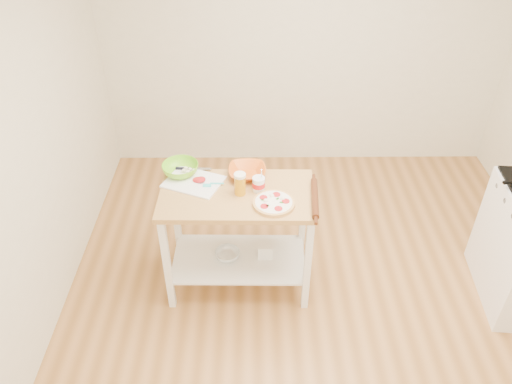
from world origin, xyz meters
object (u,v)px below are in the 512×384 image
object	(u,v)px
cutting_board	(194,181)
pizza	(274,203)
prep_island	(238,220)
beer_pint	(240,184)
knife	(188,169)
rolling_pin	(315,198)
yogurt_tub	(259,184)
orange_bowl	(247,172)
green_bowl	(180,169)
shelf_glass_bowl	(227,254)
shelf_bin	(265,250)
spatula	(212,184)

from	to	relation	value
cutting_board	pizza	bearing A→B (deg)	-2.47
prep_island	beer_pint	distance (m)	0.34
knife	rolling_pin	bearing A→B (deg)	-18.84
beer_pint	yogurt_tub	world-z (taller)	yogurt_tub
pizza	prep_island	bearing A→B (deg)	151.99
yogurt_tub	rolling_pin	xyz separation A→B (m)	(0.39, -0.13, -0.03)
pizza	orange_bowl	size ratio (longest dim) A/B	1.05
cutting_board	orange_bowl	world-z (taller)	orange_bowl
prep_island	pizza	bearing A→B (deg)	-28.01
green_bowl	beer_pint	xyz separation A→B (m)	(0.45, -0.25, 0.04)
prep_island	shelf_glass_bowl	size ratio (longest dim) A/B	5.72
cutting_board	orange_bowl	bearing A→B (deg)	34.09
yogurt_tub	shelf_glass_bowl	distance (m)	0.71
green_bowl	shelf_glass_bowl	xyz separation A→B (m)	(0.34, -0.24, -0.65)
green_bowl	shelf_bin	xyz separation A→B (m)	(0.64, -0.21, -0.62)
orange_bowl	yogurt_tub	distance (m)	0.20
cutting_board	beer_pint	world-z (taller)	beer_pint
spatula	knife	distance (m)	0.28
green_bowl	shelf_bin	bearing A→B (deg)	-18.68
pizza	knife	bearing A→B (deg)	145.95
yogurt_tub	shelf_bin	bearing A→B (deg)	0.56
pizza	shelf_glass_bowl	distance (m)	0.73
yogurt_tub	shelf_bin	distance (m)	0.64
pizza	spatula	bearing A→B (deg)	153.03
spatula	shelf_glass_bowl	bearing A→B (deg)	-39.73
shelf_bin	orange_bowl	bearing A→B (deg)	126.58
orange_bowl	shelf_glass_bowl	bearing A→B (deg)	-127.78
shelf_glass_bowl	yogurt_tub	bearing A→B (deg)	5.70
pizza	orange_bowl	world-z (taller)	orange_bowl
green_bowl	pizza	bearing A→B (deg)	-29.23
beer_pint	yogurt_tub	size ratio (longest dim) A/B	0.86
green_bowl	cutting_board	bearing A→B (deg)	-45.39
knife	green_bowl	world-z (taller)	green_bowl
spatula	pizza	bearing A→B (deg)	-25.24
prep_island	cutting_board	distance (m)	0.44
spatula	knife	world-z (taller)	knife
orange_bowl	shelf_bin	distance (m)	0.66
knife	beer_pint	bearing A→B (deg)	-32.46
yogurt_tub	shelf_glass_bowl	world-z (taller)	yogurt_tub
knife	orange_bowl	distance (m)	0.45
pizza	knife	xyz separation A→B (m)	(-0.63, 0.43, 0.00)
prep_island	knife	distance (m)	0.55
cutting_board	spatula	world-z (taller)	cutting_board
shelf_bin	prep_island	bearing A→B (deg)	-171.24
spatula	rolling_pin	distance (m)	0.75
pizza	spatula	world-z (taller)	pizza
rolling_pin	shelf_bin	bearing A→B (deg)	158.76
yogurt_tub	rolling_pin	world-z (taller)	yogurt_tub
prep_island	knife	bearing A→B (deg)	142.28
spatula	shelf_bin	size ratio (longest dim) A/B	1.30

